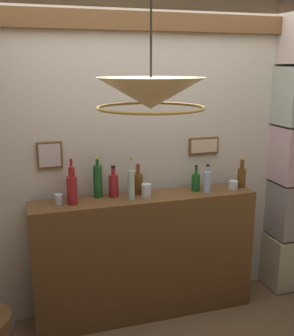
{
  "coord_description": "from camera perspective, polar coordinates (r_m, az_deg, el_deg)",
  "views": [
    {
      "loc": [
        -0.91,
        -2.15,
        2.08
      ],
      "look_at": [
        0.0,
        0.81,
        1.3
      ],
      "focal_mm": 43.84,
      "sensor_mm": 36.0,
      "label": 1
    }
  ],
  "objects": [
    {
      "name": "panelled_rear_partition",
      "position": [
        3.44,
        -1.42,
        2.6
      ],
      "size": [
        3.27,
        0.15,
        2.65
      ],
      "color": "beige",
      "rests_on": "ground"
    },
    {
      "name": "bar_shelf_unit",
      "position": [
        3.5,
        -0.25,
        -12.19
      ],
      "size": [
        1.84,
        0.32,
        1.05
      ],
      "primitive_type": "cube",
      "color": "brown",
      "rests_on": "ground"
    },
    {
      "name": "liquor_bottle_mezcal",
      "position": [
        3.25,
        -10.38,
        -2.02
      ],
      "size": [
        0.05,
        0.05,
        0.33
      ],
      "color": "#A71C22",
      "rests_on": "bar_shelf_unit"
    },
    {
      "name": "liquor_bottle_scotch",
      "position": [
        3.43,
        8.4,
        -1.84
      ],
      "size": [
        0.06,
        0.06,
        0.24
      ],
      "color": "#A3B7E2",
      "rests_on": "bar_shelf_unit"
    },
    {
      "name": "liquor_bottle_amaro",
      "position": [
        3.15,
        -10.41,
        -2.99
      ],
      "size": [
        0.08,
        0.08,
        0.29
      ],
      "color": "#A41C21",
      "rests_on": "bar_shelf_unit"
    },
    {
      "name": "liquor_bottle_vodka",
      "position": [
        3.35,
        -1.25,
        -2.07
      ],
      "size": [
        0.08,
        0.08,
        0.25
      ],
      "color": "brown",
      "rests_on": "bar_shelf_unit"
    },
    {
      "name": "liquor_bottle_whiskey",
      "position": [
        3.63,
        13.0,
        -1.14
      ],
      "size": [
        0.07,
        0.07,
        0.25
      ],
      "color": "brown",
      "rests_on": "bar_shelf_unit"
    },
    {
      "name": "liquor_bottle_vermouth",
      "position": [
        3.2,
        -2.2,
        -2.26
      ],
      "size": [
        0.05,
        0.05,
        0.33
      ],
      "color": "silver",
      "rests_on": "bar_shelf_unit"
    },
    {
      "name": "liquor_bottle_sherry",
      "position": [
        3.29,
        -4.67,
        -2.34
      ],
      "size": [
        0.08,
        0.08,
        0.26
      ],
      "color": "#A31E26",
      "rests_on": "bar_shelf_unit"
    },
    {
      "name": "liquor_bottle_tequila",
      "position": [
        3.28,
        -6.87,
        -1.79
      ],
      "size": [
        0.07,
        0.07,
        0.32
      ],
      "color": "#185422",
      "rests_on": "bar_shelf_unit"
    },
    {
      "name": "liquor_bottle_port",
      "position": [
        3.47,
        6.8,
        -1.9
      ],
      "size": [
        0.07,
        0.07,
        0.22
      ],
      "color": "#195923",
      "rests_on": "bar_shelf_unit"
    },
    {
      "name": "glass_tumbler_rocks",
      "position": [
        3.57,
        11.9,
        -2.33
      ],
      "size": [
        0.08,
        0.08,
        0.07
      ],
      "color": "silver",
      "rests_on": "bar_shelf_unit"
    },
    {
      "name": "glass_tumbler_highball",
      "position": [
        3.19,
        -12.19,
        -4.27
      ],
      "size": [
        0.06,
        0.06,
        0.08
      ],
      "color": "silver",
      "rests_on": "bar_shelf_unit"
    },
    {
      "name": "glass_tumbler_shot",
      "position": [
        3.29,
        -0.1,
        -3.12
      ],
      "size": [
        0.08,
        0.08,
        0.11
      ],
      "color": "silver",
      "rests_on": "bar_shelf_unit"
    },
    {
      "name": "pendant_lamp",
      "position": [
        2.26,
        0.51,
        10.2
      ],
      "size": [
        0.6,
        0.6,
        0.61
      ],
      "color": "beige"
    }
  ]
}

